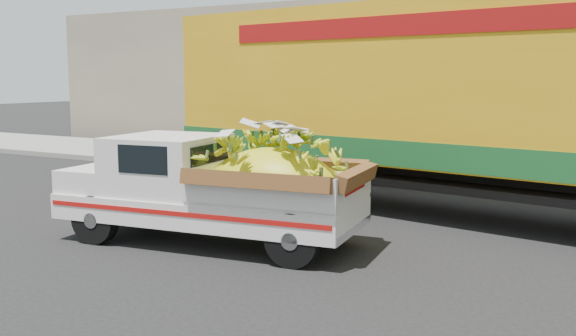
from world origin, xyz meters
The scene contains 6 objects.
ground centered at (0.00, 0.00, 0.00)m, with size 100.00×100.00×0.00m, color black.
curb centered at (0.00, 5.45, 0.07)m, with size 60.00×0.25×0.15m, color gray.
sidewalk centered at (0.00, 7.55, 0.07)m, with size 60.00×4.00×0.14m, color gray.
building_left centered at (-8.00, 13.45, 2.50)m, with size 18.00×6.00×5.00m, color gray.
pickup_truck centered at (-1.28, -0.71, 0.87)m, with size 4.76×2.21×1.61m.
semi_trailer centered at (1.19, 3.00, 2.12)m, with size 12.07×4.46×3.80m.
Camera 1 is at (4.07, -8.47, 2.49)m, focal length 40.00 mm.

